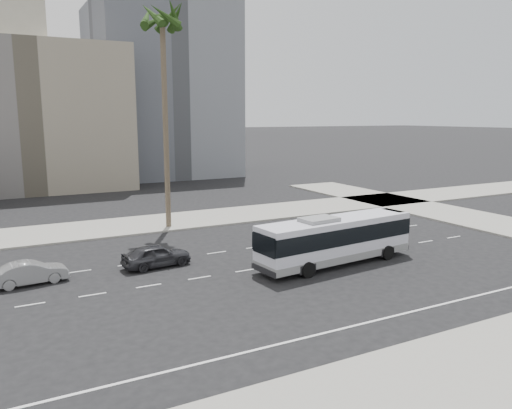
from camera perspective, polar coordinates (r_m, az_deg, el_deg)
ground at (r=31.85m, az=3.70°, el=-6.80°), size 700.00×700.00×0.00m
sidewalk_north at (r=45.36m, az=-6.56°, el=-1.62°), size 120.00×7.00×0.15m
sidewalk_south at (r=21.18m, az=27.18°, el=-16.76°), size 120.00×7.00×0.15m
cross_block_east at (r=46.90m, az=27.32°, el=-2.31°), size 7.00×60.00×0.15m
midrise_beige_west at (r=71.06m, az=-24.90°, el=8.99°), size 24.00×18.00×18.00m
midrise_gray_center at (r=81.64m, az=-10.93°, el=12.57°), size 20.00×20.00×26.00m
civic_tower at (r=277.88m, az=-25.69°, el=15.27°), size 42.00×42.00×129.00m
highrise_right at (r=264.37m, az=-14.85°, el=15.39°), size 26.00×26.00×70.00m
highrise_far at (r=299.31m, az=-11.35°, el=13.91°), size 22.00×22.00×60.00m
city_bus at (r=31.76m, az=9.12°, el=-3.86°), size 11.17×3.53×3.15m
car_a at (r=31.63m, az=-11.34°, el=-5.74°), size 2.09×4.38×1.44m
car_b at (r=30.63m, az=-24.43°, el=-7.14°), size 1.72×4.03×1.29m
palm_near at (r=41.89m, az=-10.68°, el=19.56°), size 5.33×5.33×17.93m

